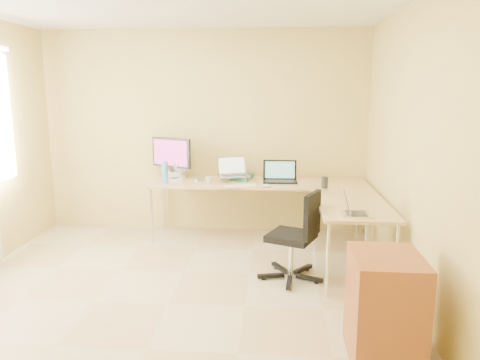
# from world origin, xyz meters

# --- Properties ---
(floor) EXTENTS (4.50, 4.50, 0.00)m
(floor) POSITION_xyz_m (0.00, 0.00, 0.00)
(floor) COLOR #C5B590
(floor) RESTS_ON ground
(wall_back) EXTENTS (4.50, 0.00, 4.50)m
(wall_back) POSITION_xyz_m (0.00, 2.25, 1.30)
(wall_back) COLOR tan
(wall_back) RESTS_ON ground
(wall_front) EXTENTS (4.50, 0.00, 4.50)m
(wall_front) POSITION_xyz_m (0.00, -2.25, 1.30)
(wall_front) COLOR tan
(wall_front) RESTS_ON ground
(wall_right) EXTENTS (0.00, 4.50, 4.50)m
(wall_right) POSITION_xyz_m (2.10, 0.00, 1.30)
(wall_right) COLOR tan
(wall_right) RESTS_ON ground
(desk_main) EXTENTS (2.65, 0.70, 0.73)m
(desk_main) POSITION_xyz_m (0.72, 1.85, 0.36)
(desk_main) COLOR tan
(desk_main) RESTS_ON ground
(desk_return) EXTENTS (0.70, 1.30, 0.73)m
(desk_return) POSITION_xyz_m (1.70, 0.85, 0.36)
(desk_return) COLOR tan
(desk_return) RESTS_ON ground
(monitor) EXTENTS (0.63, 0.46, 0.52)m
(monitor) POSITION_xyz_m (-0.40, 2.05, 0.99)
(monitor) COLOR #242424
(monitor) RESTS_ON desk_main
(book_stack) EXTENTS (0.29, 0.35, 0.05)m
(book_stack) POSITION_xyz_m (0.50, 2.01, 0.76)
(book_stack) COLOR #236757
(book_stack) RESTS_ON desk_main
(laptop_center) EXTENTS (0.44, 0.39, 0.24)m
(laptop_center) POSITION_xyz_m (0.41, 1.91, 0.90)
(laptop_center) COLOR #B4B5BE
(laptop_center) RESTS_ON desk_main
(laptop_black) EXTENTS (0.42, 0.31, 0.26)m
(laptop_black) POSITION_xyz_m (0.99, 1.86, 0.86)
(laptop_black) COLOR black
(laptop_black) RESTS_ON desk_main
(keyboard) EXTENTS (0.38, 0.21, 0.02)m
(keyboard) POSITION_xyz_m (0.52, 1.55, 0.74)
(keyboard) COLOR white
(keyboard) RESTS_ON desk_main
(mouse) EXTENTS (0.12, 0.09, 0.04)m
(mouse) POSITION_xyz_m (0.83, 1.55, 0.75)
(mouse) COLOR silver
(mouse) RESTS_ON desk_main
(mug) EXTENTS (0.11, 0.11, 0.08)m
(mug) POSITION_xyz_m (0.13, 1.73, 0.77)
(mug) COLOR silver
(mug) RESTS_ON desk_main
(cd_stack) EXTENTS (0.16, 0.16, 0.03)m
(cd_stack) POSITION_xyz_m (-0.02, 1.86, 0.75)
(cd_stack) COLOR silver
(cd_stack) RESTS_ON desk_main
(water_bottle) EXTENTS (0.10, 0.10, 0.27)m
(water_bottle) POSITION_xyz_m (-0.40, 1.68, 0.86)
(water_bottle) COLOR #4797D5
(water_bottle) RESTS_ON desk_main
(papers) EXTENTS (0.31, 0.37, 0.01)m
(papers) POSITION_xyz_m (-0.34, 1.87, 0.73)
(papers) COLOR silver
(papers) RESTS_ON desk_main
(white_box) EXTENTS (0.24, 0.21, 0.08)m
(white_box) POSITION_xyz_m (-0.40, 2.05, 0.77)
(white_box) COLOR white
(white_box) RESTS_ON desk_main
(desk_fan) EXTENTS (0.23, 0.23, 0.24)m
(desk_fan) POSITION_xyz_m (-0.27, 2.05, 0.85)
(desk_fan) COLOR silver
(desk_fan) RESTS_ON desk_main
(black_cup) EXTENTS (0.09, 0.09, 0.13)m
(black_cup) POSITION_xyz_m (1.50, 1.55, 0.79)
(black_cup) COLOR #252525
(black_cup) RESTS_ON desk_main
(laptop_return) EXTENTS (0.31, 0.25, 0.20)m
(laptop_return) POSITION_xyz_m (1.66, 0.41, 0.83)
(laptop_return) COLOR silver
(laptop_return) RESTS_ON desk_return
(office_chair) EXTENTS (0.71, 0.71, 0.90)m
(office_chair) POSITION_xyz_m (1.09, 0.65, 0.50)
(office_chair) COLOR black
(office_chair) RESTS_ON ground
(cabinet) EXTENTS (0.47, 0.58, 0.79)m
(cabinet) POSITION_xyz_m (1.68, -0.69, 0.36)
(cabinet) COLOR brown
(cabinet) RESTS_ON ground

